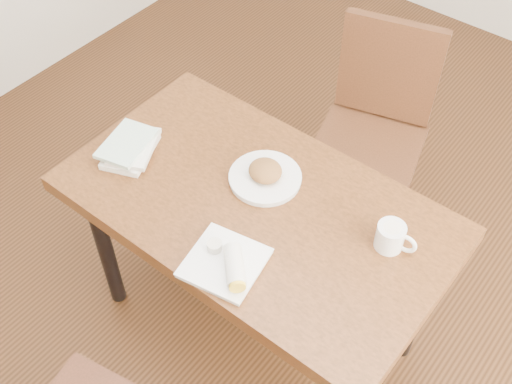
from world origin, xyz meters
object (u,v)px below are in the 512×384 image
Objects in this scene: coffee_mug at (391,237)px; plate_burrito at (228,264)px; plate_scone at (265,175)px; chair_far at (375,120)px; book_stack at (130,148)px; table at (256,220)px.

coffee_mug is 0.49m from plate_burrito.
chair_far is at bearing 86.99° from plate_scone.
chair_far is 3.81× the size of book_stack.
chair_far reaches higher than coffee_mug.
chair_far reaches higher than book_stack.
chair_far is 3.94× the size of plate_scone.
chair_far is at bearing 95.16° from plate_burrito.
plate_scone is at bearing -93.01° from chair_far.
coffee_mug reaches higher than plate_burrito.
plate_scone is 0.97× the size of book_stack.
table is at bearing -90.01° from chair_far.
chair_far is 0.73m from plate_scone.
table is 0.79m from chair_far.
plate_scone is at bearing 23.00° from book_stack.
book_stack is at bearing -169.07° from table.
book_stack is (-0.90, -0.21, -0.02)m from coffee_mug.
table is 5.02× the size of book_stack.
book_stack is at bearing -118.40° from chair_far.
coffee_mug reaches higher than plate_scone.
book_stack is (-0.47, -0.88, 0.23)m from chair_far.
coffee_mug is 0.51× the size of plate_burrito.
chair_far is (0.00, 0.79, -0.11)m from table.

